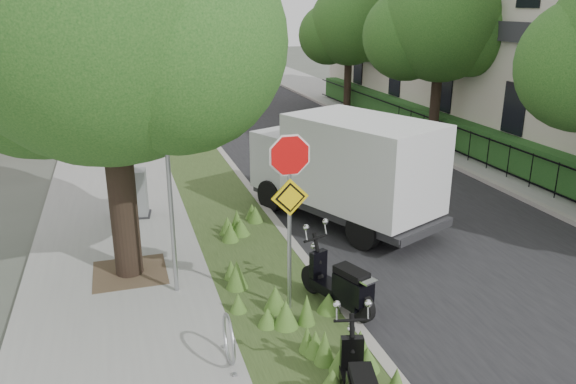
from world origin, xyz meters
The scene contains 19 objects.
ground centered at (0.00, 0.00, 0.00)m, with size 120.00×120.00×0.00m, color #4C5147.
sidewalk_near centered at (-4.25, 10.00, 0.06)m, with size 3.50×60.00×0.12m, color gray.
verge centered at (-1.50, 10.00, 0.06)m, with size 2.00×60.00×0.12m, color #2E401B.
kerb_near centered at (-0.50, 10.00, 0.07)m, with size 0.20×60.00×0.13m, color #9E9991.
road centered at (3.00, 10.00, 0.01)m, with size 7.00×60.00×0.01m, color black.
kerb_far centered at (6.50, 10.00, 0.07)m, with size 0.20×60.00×0.13m, color #9E9991.
footpath_far centered at (8.20, 10.00, 0.06)m, with size 3.20×60.00×0.12m, color gray.
street_tree_main centered at (-4.08, 2.86, 4.80)m, with size 6.21×5.54×7.66m.
bare_post centered at (-3.20, 1.80, 2.12)m, with size 0.08×0.08×4.00m.
bike_hoop centered at (-2.70, -0.60, 0.50)m, with size 0.06×0.78×0.77m.
sign_assembly centered at (-1.40, 0.58, 2.33)m, with size 0.94×0.08×3.22m.
fence_far centered at (7.20, 10.00, 0.67)m, with size 0.04×24.00×1.00m.
hedge_far centered at (7.90, 10.00, 0.67)m, with size 1.00×24.00×1.10m, color #19471A.
terrace_houses centered at (11.49, 10.00, 4.16)m, with size 7.40×26.40×8.20m.
far_tree_b centered at (6.94, 10.05, 4.37)m, with size 4.83×4.31×6.56m.
far_tree_c centered at (6.94, 18.04, 3.95)m, with size 4.37×3.89×5.93m.
scooter_far centered at (-0.53, 0.24, 0.53)m, with size 0.80×1.71×0.85m.
box_truck centered at (1.20, 4.32, 1.47)m, with size 3.76×5.33×2.26m.
utility_cabinet centered at (-3.82, 5.99, 0.68)m, with size 0.96×0.71×1.18m.
Camera 1 is at (-3.96, -7.61, 5.17)m, focal length 35.00 mm.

